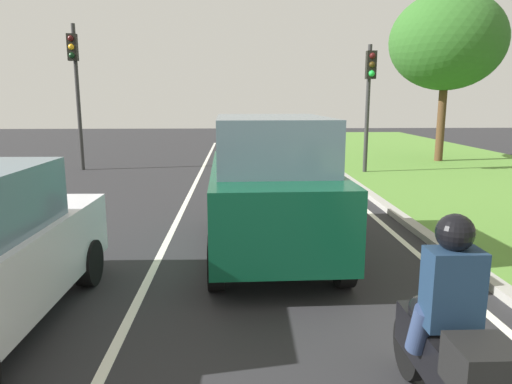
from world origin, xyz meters
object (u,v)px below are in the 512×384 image
at_px(car_suv_ahead, 270,185).
at_px(motorcycle, 447,366).
at_px(traffic_light_overhead_left, 75,74).
at_px(tree_roadside_far, 447,42).
at_px(rider_person, 451,286).
at_px(traffic_light_near_right, 369,87).

xyz_separation_m(car_suv_ahead, motorcycle, (1.03, -4.43, -0.60)).
bearing_deg(traffic_light_overhead_left, tree_roadside_far, 6.90).
bearing_deg(tree_roadside_far, car_suv_ahead, -124.06).
xyz_separation_m(motorcycle, tree_roadside_far, (6.68, 15.83, 4.18)).
relative_size(car_suv_ahead, tree_roadside_far, 0.68).
bearing_deg(car_suv_ahead, rider_person, -78.15).
relative_size(traffic_light_near_right, traffic_light_overhead_left, 0.85).
bearing_deg(motorcycle, traffic_light_near_right, 77.69).
relative_size(traffic_light_near_right, tree_roadside_far, 0.65).
bearing_deg(traffic_light_near_right, car_suv_ahead, -114.79).
distance_m(motorcycle, traffic_light_overhead_left, 16.14).
bearing_deg(traffic_light_near_right, rider_person, -102.60).
relative_size(rider_person, traffic_light_near_right, 0.27).
bearing_deg(traffic_light_overhead_left, motorcycle, -62.94).
xyz_separation_m(car_suv_ahead, traffic_light_overhead_left, (-6.20, 9.72, 2.23)).
relative_size(car_suv_ahead, traffic_light_overhead_left, 0.89).
bearing_deg(car_suv_ahead, tree_roadside_far, 54.53).
distance_m(car_suv_ahead, motorcycle, 4.59).
bearing_deg(traffic_light_near_right, motorcycle, -102.55).
height_order(traffic_light_overhead_left, tree_roadside_far, tree_roadside_far).
bearing_deg(motorcycle, car_suv_ahead, 103.36).
bearing_deg(tree_roadside_far, rider_person, -112.93).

